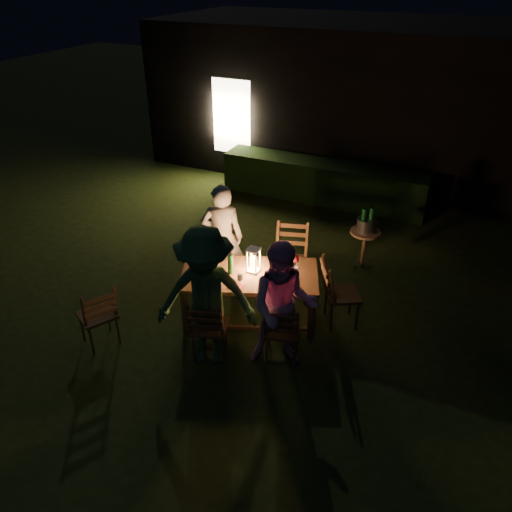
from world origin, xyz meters
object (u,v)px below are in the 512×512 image
at_px(bottle_bucket_b, 371,222).
at_px(chair_spare, 100,325).
at_px(chair_far_left, 223,270).
at_px(chair_end, 340,304).
at_px(lantern, 253,261).
at_px(chair_near_right, 282,340).
at_px(person_opp_left, 206,298).
at_px(chair_far_right, 290,271).
at_px(person_opp_right, 283,307).
at_px(side_table, 365,236).
at_px(ice_bucket, 366,225).
at_px(person_house_side, 222,238).
at_px(bottle_table, 230,264).
at_px(bottle_bucket_a, 363,223).
at_px(chair_near_left, 209,337).
at_px(dining_table, 250,278).

bearing_deg(bottle_bucket_b, chair_spare, -128.52).
bearing_deg(chair_far_left, chair_end, 156.53).
bearing_deg(chair_far_left, chair_spare, 45.22).
height_order(chair_spare, lantern, lantern).
bearing_deg(chair_near_right, person_opp_left, -170.69).
bearing_deg(chair_far_left, lantern, 125.99).
distance_m(chair_far_right, person_opp_right, 1.67).
bearing_deg(person_opp_left, chair_far_left, 89.98).
height_order(side_table, ice_bucket, ice_bucket).
xyz_separation_m(chair_near_right, chair_spare, (-2.23, -0.72, 0.01)).
distance_m(chair_near_right, person_house_side, 1.91).
xyz_separation_m(chair_end, bottle_bucket_b, (-0.03, 1.61, 0.50)).
bearing_deg(chair_far_left, ice_bucket, -160.70).
distance_m(chair_far_left, bottle_table, 0.99).
distance_m(chair_near_right, bottle_bucket_a, 2.60).
height_order(person_opp_left, bottle_table, person_opp_left).
bearing_deg(chair_near_left, side_table, 48.65).
xyz_separation_m(chair_near_left, bottle_bucket_a, (1.15, 2.86, 0.51)).
bearing_deg(person_house_side, chair_end, 153.90).
bearing_deg(bottle_bucket_a, dining_table, -117.22).
xyz_separation_m(chair_spare, person_house_side, (0.81, 1.86, 0.54)).
relative_size(person_opp_left, bottle_table, 6.55).
height_order(person_opp_right, side_table, person_opp_right).
relative_size(dining_table, ice_bucket, 6.68).
bearing_deg(person_house_side, bottle_table, 103.71).
height_order(chair_near_left, bottle_bucket_a, bottle_bucket_a).
relative_size(dining_table, person_house_side, 1.21).
height_order(side_table, bottle_bucket_b, bottle_bucket_b).
bearing_deg(ice_bucket, side_table, 63.43).
distance_m(chair_near_left, bottle_table, 1.00).
relative_size(dining_table, chair_near_right, 2.16).
bearing_deg(person_house_side, chair_near_left, 89.97).
bearing_deg(bottle_bucket_b, ice_bucket, -141.34).
height_order(chair_near_right, bottle_table, bottle_table).
bearing_deg(bottle_bucket_a, bottle_bucket_b, 38.66).
height_order(chair_end, bottle_bucket_b, chair_end).
distance_m(person_opp_right, bottle_bucket_b, 2.68).
distance_m(person_house_side, ice_bucket, 2.28).
relative_size(chair_spare, bottle_bucket_b, 3.02).
bearing_deg(bottle_bucket_a, chair_near_right, -97.15).
relative_size(bottle_table, side_table, 0.43).
xyz_separation_m(side_table, bottle_bucket_a, (-0.05, -0.04, 0.24)).
relative_size(chair_near_right, person_opp_left, 0.51).
height_order(chair_end, ice_bucket, chair_end).
bearing_deg(chair_end, bottle_bucket_b, 152.42).
relative_size(chair_near_left, lantern, 2.75).
distance_m(chair_end, person_opp_right, 1.24).
bearing_deg(chair_spare, chair_end, -28.26).
relative_size(chair_near_left, chair_far_left, 0.96).
xyz_separation_m(chair_end, ice_bucket, (-0.08, 1.57, 0.45)).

